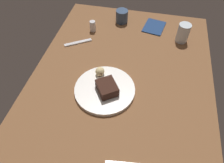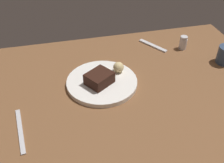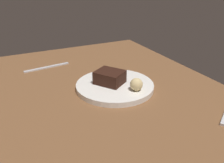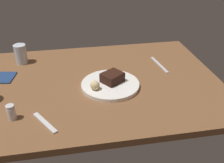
{
  "view_description": "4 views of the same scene",
  "coord_description": "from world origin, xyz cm",
  "px_view_note": "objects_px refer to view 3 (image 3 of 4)",
  "views": [
    {
      "loc": [
        -61.28,
        -9.3,
        77.29
      ],
      "look_at": [
        -5.6,
        2.78,
        8.7
      ],
      "focal_mm": 33.61,
      "sensor_mm": 36.0,
      "label": 1
    },
    {
      "loc": [
        -21.35,
        -70.88,
        65.82
      ],
      "look_at": [
        -3.56,
        3.22,
        5.58
      ],
      "focal_mm": 42.23,
      "sensor_mm": 36.0,
      "label": 2
    },
    {
      "loc": [
        60.26,
        -28.02,
        40.45
      ],
      "look_at": [
        -5.82,
        4.19,
        6.32
      ],
      "focal_mm": 38.91,
      "sensor_mm": 36.0,
      "label": 3
    },
    {
      "loc": [
        10.9,
        108.71,
        66.6
      ],
      "look_at": [
        -7.84,
        4.82,
        5.02
      ],
      "focal_mm": 42.63,
      "sensor_mm": 36.0,
      "label": 4
    }
  ],
  "objects_px": {
    "dessert_plate": "(115,86)",
    "chocolate_cake_slice": "(110,77)",
    "bread_roll": "(136,84)",
    "butter_knife": "(47,67)"
  },
  "relations": [
    {
      "from": "bread_roll",
      "to": "butter_knife",
      "type": "relative_size",
      "value": 0.22
    },
    {
      "from": "dessert_plate",
      "to": "butter_knife",
      "type": "xyz_separation_m",
      "value": [
        -0.29,
        -0.17,
        -0.01
      ]
    },
    {
      "from": "chocolate_cake_slice",
      "to": "butter_knife",
      "type": "relative_size",
      "value": 0.48
    },
    {
      "from": "dessert_plate",
      "to": "chocolate_cake_slice",
      "type": "xyz_separation_m",
      "value": [
        -0.01,
        -0.01,
        0.03
      ]
    },
    {
      "from": "bread_roll",
      "to": "butter_knife",
      "type": "xyz_separation_m",
      "value": [
        -0.37,
        -0.21,
        -0.04
      ]
    },
    {
      "from": "butter_knife",
      "to": "bread_roll",
      "type": "bearing_deg",
      "value": -67.59
    },
    {
      "from": "chocolate_cake_slice",
      "to": "bread_roll",
      "type": "bearing_deg",
      "value": 31.72
    },
    {
      "from": "bread_roll",
      "to": "chocolate_cake_slice",
      "type": "bearing_deg",
      "value": -148.28
    },
    {
      "from": "bread_roll",
      "to": "dessert_plate",
      "type": "bearing_deg",
      "value": -151.95
    },
    {
      "from": "butter_knife",
      "to": "chocolate_cake_slice",
      "type": "bearing_deg",
      "value": -68.27
    }
  ]
}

